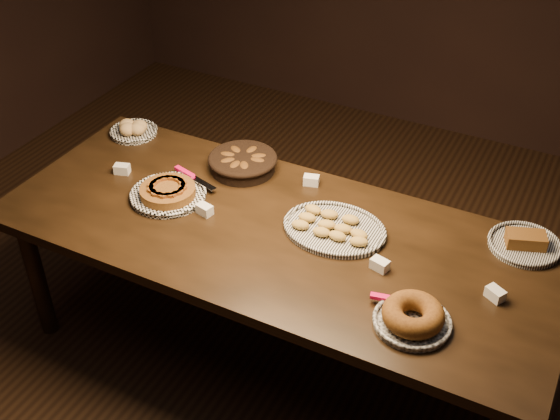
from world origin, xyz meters
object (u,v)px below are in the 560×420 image
at_px(madeleine_platter, 334,228).
at_px(bundt_cake_plate, 413,317).
at_px(apple_tart_plate, 168,192).
at_px(buffet_table, 275,243).

relative_size(madeleine_platter, bundt_cake_plate, 1.36).
bearing_deg(apple_tart_plate, buffet_table, 10.76).
xyz_separation_m(buffet_table, bundt_cake_plate, (0.69, -0.27, 0.11)).
bearing_deg(bundt_cake_plate, buffet_table, 138.30).
bearing_deg(apple_tart_plate, madeleine_platter, 18.34).
height_order(madeleine_platter, bundt_cake_plate, bundt_cake_plate).
height_order(apple_tart_plate, madeleine_platter, apple_tart_plate).
height_order(apple_tart_plate, bundt_cake_plate, bundt_cake_plate).
bearing_deg(apple_tart_plate, bundt_cake_plate, -1.77).
distance_m(madeleine_platter, bundt_cake_plate, 0.60).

